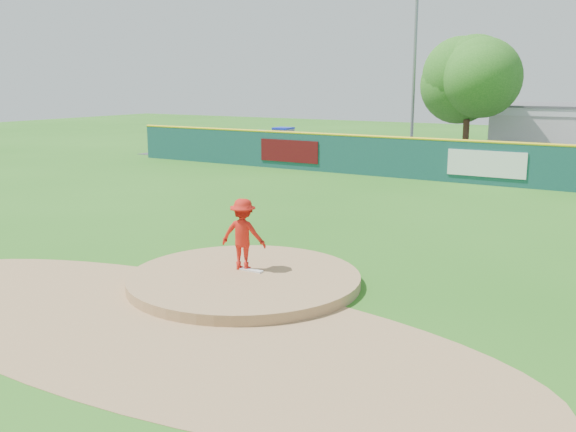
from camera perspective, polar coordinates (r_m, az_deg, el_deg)
The scene contains 11 objects.
ground at distance 15.35m, azimuth -3.90°, elevation -6.08°, with size 120.00×120.00×0.00m, color #286B19.
pitchers_mound at distance 15.35m, azimuth -3.90°, elevation -6.08°, with size 5.50×5.50×0.50m, color #9E774C.
pitching_rubber at distance 15.50m, azimuth -3.27°, elevation -4.84°, with size 0.60×0.15×0.04m, color white.
infield_dirt_arc at distance 13.15m, azimuth -11.53°, elevation -9.40°, with size 15.40×15.40×0.01m, color #9E774C.
parking_lot at distance 40.10m, azimuth 18.93°, elevation 4.50°, with size 44.00×16.00×0.02m, color #38383A.
pitcher at distance 15.49m, azimuth -4.01°, elevation -1.62°, with size 1.12×0.64×1.73m, color red.
fence_banners at distance 32.65m, azimuth 8.12°, elevation 5.22°, with size 14.22×0.04×1.20m.
playground_slide at distance 42.57m, azimuth -0.49°, elevation 6.72°, with size 1.13×3.17×1.75m.
outfield_fence at distance 31.29m, azimuth 15.44°, elevation 4.79°, with size 40.00×0.14×2.07m.
deciduous_tree at distance 38.36m, azimuth 15.76°, elevation 11.20°, with size 5.60×5.60×7.36m.
light_pole_left at distance 41.53m, azimuth 11.20°, elevation 13.51°, with size 1.75×0.25×11.00m.
Camera 1 is at (8.44, -11.91, 4.73)m, focal length 40.00 mm.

